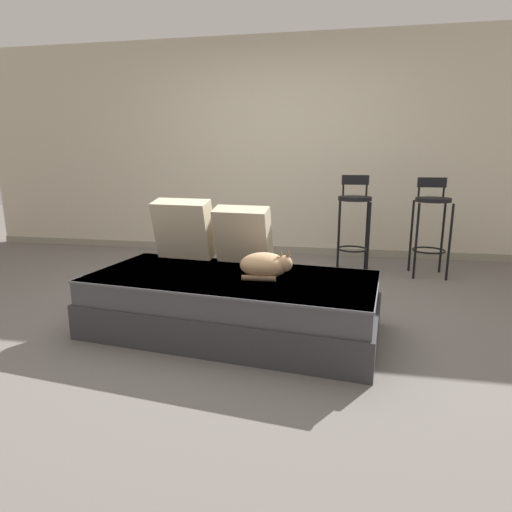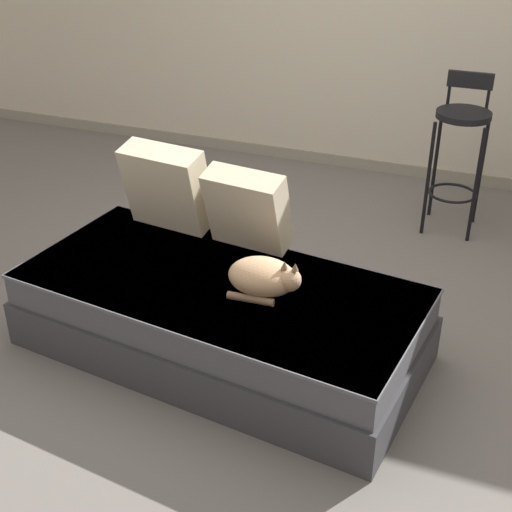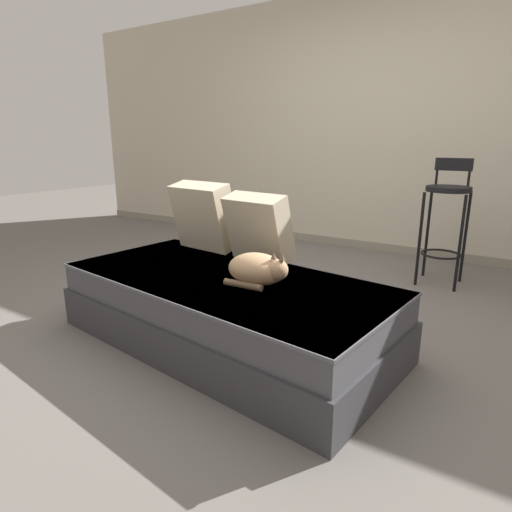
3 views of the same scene
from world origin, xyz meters
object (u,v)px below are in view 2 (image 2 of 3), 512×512
at_px(throw_pillow_corner, 167,187).
at_px(bar_stool_near_window, 460,139).
at_px(cat, 264,277).
at_px(couch, 220,316).
at_px(throw_pillow_middle, 247,209).

height_order(throw_pillow_corner, bar_stool_near_window, bar_stool_near_window).
bearing_deg(cat, couch, 176.36).
distance_m(couch, bar_stool_near_window, 2.06).
bearing_deg(cat, throw_pillow_middle, 122.03).
bearing_deg(bar_stool_near_window, throw_pillow_middle, -120.83).
bearing_deg(cat, bar_stool_near_window, 71.15).
bearing_deg(throw_pillow_corner, couch, -41.34).
relative_size(couch, throw_pillow_corner, 4.30).
bearing_deg(throw_pillow_corner, bar_stool_near_window, 45.87).
bearing_deg(couch, cat, -3.64).
xyz_separation_m(couch, cat, (0.24, -0.02, 0.28)).
height_order(couch, throw_pillow_middle, throw_pillow_middle).
bearing_deg(bar_stool_near_window, throw_pillow_corner, -134.13).
relative_size(couch, bar_stool_near_window, 2.02).
distance_m(cat, bar_stool_near_window, 1.94).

